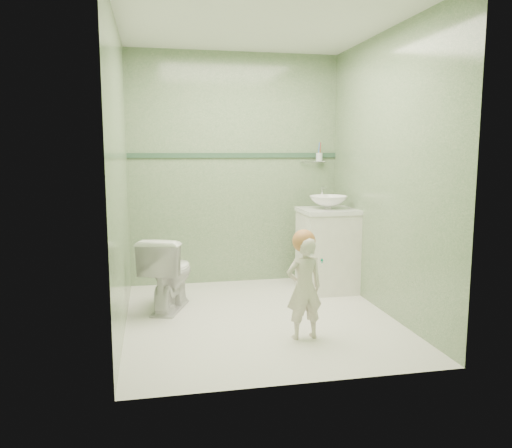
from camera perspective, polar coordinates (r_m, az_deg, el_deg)
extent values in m
plane|color=white|center=(4.37, 0.40, -10.45)|extent=(2.50, 2.50, 0.00)
cube|color=gray|center=(5.37, -2.36, 6.10)|extent=(2.20, 0.04, 2.40)
cube|color=gray|center=(2.93, 5.49, 4.26)|extent=(2.20, 0.04, 2.40)
cube|color=gray|center=(4.06, -15.01, 5.12)|extent=(0.04, 2.50, 2.40)
cube|color=gray|center=(4.50, 14.31, 5.43)|extent=(0.04, 2.50, 2.40)
plane|color=white|center=(4.26, 0.44, 21.81)|extent=(2.50, 2.50, 0.00)
cube|color=#32543D|center=(5.36, -2.35, 7.70)|extent=(2.20, 0.02, 0.05)
cube|color=white|center=(5.14, 7.98, -3.06)|extent=(0.52, 0.50, 0.80)
cube|color=white|center=(5.08, 8.07, 1.48)|extent=(0.54, 0.52, 0.04)
imported|color=white|center=(5.07, 8.09, 2.43)|extent=(0.37, 0.37, 0.13)
cylinder|color=silver|center=(5.25, 7.37, 3.25)|extent=(0.03, 0.03, 0.18)
cylinder|color=silver|center=(5.20, 7.57, 4.08)|extent=(0.02, 0.12, 0.02)
cylinder|color=silver|center=(5.52, 6.42, 6.94)|extent=(0.26, 0.02, 0.02)
cylinder|color=silver|center=(5.52, 7.09, 7.45)|extent=(0.07, 0.07, 0.09)
cylinder|color=#C24329|center=(5.52, 7.19, 8.18)|extent=(0.01, 0.01, 0.17)
cylinder|color=#3D71DE|center=(5.51, 7.05, 8.18)|extent=(0.01, 0.01, 0.17)
imported|color=white|center=(4.58, -9.79, -5.40)|extent=(0.57, 0.74, 0.66)
imported|color=beige|center=(3.83, 5.42, -7.15)|extent=(0.30, 0.21, 0.77)
sphere|color=#BC753F|center=(3.78, 5.38, -1.90)|extent=(0.17, 0.17, 0.17)
cylinder|color=#028169|center=(3.69, 7.40, -4.15)|extent=(0.06, 0.14, 0.06)
cube|color=white|center=(3.70, 6.24, -3.45)|extent=(0.03, 0.03, 0.02)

